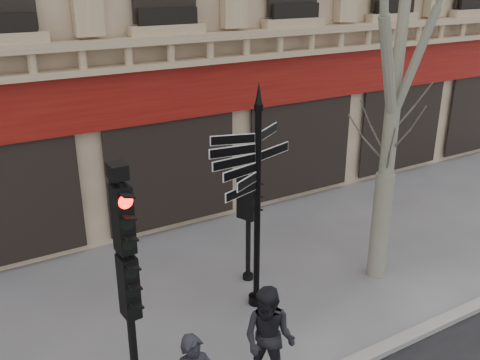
% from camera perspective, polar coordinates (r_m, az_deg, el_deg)
% --- Properties ---
extents(ground, '(80.00, 80.00, 0.00)m').
position_cam_1_polar(ground, '(10.42, 4.69, -15.69)').
color(ground, slate).
rests_on(ground, ground).
extents(fingerpost, '(2.12, 2.12, 4.50)m').
position_cam_1_polar(fingerpost, '(9.74, 1.93, 1.89)').
color(fingerpost, black).
rests_on(fingerpost, ground).
extents(traffic_signal_main, '(0.45, 0.33, 3.92)m').
position_cam_1_polar(traffic_signal_main, '(7.75, -12.12, -8.42)').
color(traffic_signal_main, black).
rests_on(traffic_signal_main, ground).
extents(traffic_signal_secondary, '(0.47, 0.41, 2.36)m').
position_cam_1_polar(traffic_signal_secondary, '(11.10, 0.90, -3.22)').
color(traffic_signal_secondary, black).
rests_on(traffic_signal_secondary, ground).
extents(pedestrian_b, '(1.06, 1.11, 1.80)m').
position_cam_1_polar(pedestrian_b, '(8.72, 3.11, -16.61)').
color(pedestrian_b, black).
rests_on(pedestrian_b, ground).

